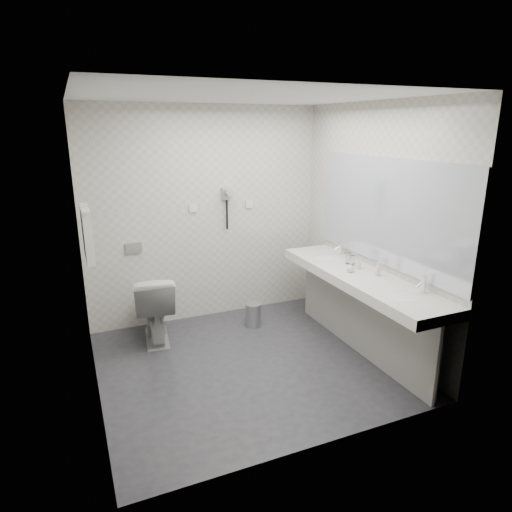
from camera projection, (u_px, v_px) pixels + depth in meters
name	position (u px, v px, depth m)	size (l,w,h in m)	color
floor	(248.00, 363.00, 4.42)	(2.80, 2.80, 0.00)	#29292E
ceiling	(247.00, 96.00, 3.72)	(2.80, 2.80, 0.00)	silver
wall_back	(206.00, 216.00, 5.21)	(2.80, 2.80, 0.00)	beige
wall_front	(322.00, 286.00, 2.92)	(2.80, 2.80, 0.00)	beige
wall_left	(84.00, 258.00, 3.54)	(2.60, 2.60, 0.00)	beige
wall_right	(373.00, 228.00, 4.60)	(2.60, 2.60, 0.00)	beige
vanity_counter	(360.00, 278.00, 4.44)	(0.55, 2.20, 0.10)	silver
vanity_panel	(359.00, 317.00, 4.57)	(0.03, 2.15, 0.75)	gray
vanity_post_near	(437.00, 364.00, 3.67)	(0.06, 0.06, 0.75)	silver
vanity_post_far	(311.00, 285.00, 5.50)	(0.06, 0.06, 0.75)	silver
mirror	(386.00, 212.00, 4.36)	(0.02, 2.20, 1.05)	#B2BCC6
basin_near	(405.00, 297.00, 3.86)	(0.40, 0.31, 0.05)	silver
basin_far	(325.00, 258.00, 5.01)	(0.40, 0.31, 0.05)	silver
faucet_near	(423.00, 284.00, 3.91)	(0.04, 0.04, 0.15)	silver
faucet_far	(340.00, 248.00, 5.05)	(0.04, 0.04, 0.15)	silver
soap_bottle_a	(358.00, 264.00, 4.56)	(0.05, 0.05, 0.11)	silver
soap_bottle_b	(350.00, 267.00, 4.46)	(0.08, 0.08, 0.10)	silver
soap_bottle_c	(378.00, 269.00, 4.35)	(0.05, 0.05, 0.14)	silver
glass_left	(349.00, 258.00, 4.73)	(0.06, 0.06, 0.12)	silver
glass_right	(352.00, 260.00, 4.69)	(0.06, 0.06, 0.10)	silver
toilet	(154.00, 307.00, 4.82)	(0.42, 0.75, 0.76)	silver
flush_plate	(134.00, 248.00, 4.96)	(0.18, 0.02, 0.12)	#B2B5BA
pedal_bin	(253.00, 315.00, 5.22)	(0.19, 0.19, 0.26)	#B2B5BA
bin_lid	(253.00, 304.00, 5.18)	(0.19, 0.19, 0.01)	#B2B5BA
towel_rail	(83.00, 209.00, 3.96)	(0.02, 0.02, 0.62)	silver
towel_near	(88.00, 237.00, 3.90)	(0.07, 0.24, 0.48)	silver
towel_far	(86.00, 230.00, 4.15)	(0.07, 0.24, 0.48)	silver
dryer_cradle	(226.00, 193.00, 5.21)	(0.10, 0.04, 0.14)	gray
dryer_barrel	(228.00, 192.00, 5.14)	(0.08, 0.08, 0.14)	gray
dryer_cord	(227.00, 215.00, 5.27)	(0.02, 0.02, 0.35)	black
switch_plate_a	(193.00, 208.00, 5.12)	(0.09, 0.02, 0.09)	silver
switch_plate_b	(249.00, 204.00, 5.38)	(0.09, 0.02, 0.09)	silver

